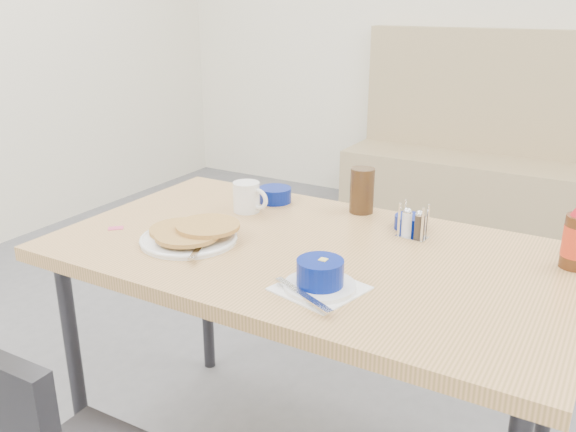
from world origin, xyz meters
The scene contains 10 objects.
booth_bench centered at (0.00, 2.78, 0.35)m, with size 1.90×0.56×1.22m.
dining_table centered at (0.00, 0.25, 0.70)m, with size 1.40×0.80×0.76m.
pancake_plate centered at (-0.31, 0.13, 0.78)m, with size 0.27×0.27×0.05m.
coffee_mug centered at (-0.31, 0.41, 0.81)m, with size 0.12×0.08×0.09m.
grits_setting centered at (0.14, 0.04, 0.79)m, with size 0.22×0.23×0.08m.
creamer_bowl centered at (-0.29, 0.54, 0.78)m, with size 0.11×0.11×0.05m.
butter_bowl centered at (0.18, 0.52, 0.78)m, with size 0.09×0.09×0.04m.
amber_tumbler centered at (0.00, 0.59, 0.83)m, with size 0.08×0.08×0.14m, color #3A2412.
condiment_caddy centered at (0.21, 0.46, 0.80)m, with size 0.09×0.06×0.10m.
sugar_wrapper centered at (-0.56, 0.09, 0.76)m, with size 0.04×0.03×0.00m, color #D84872.
Camera 1 is at (0.71, -1.10, 1.40)m, focal length 38.00 mm.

